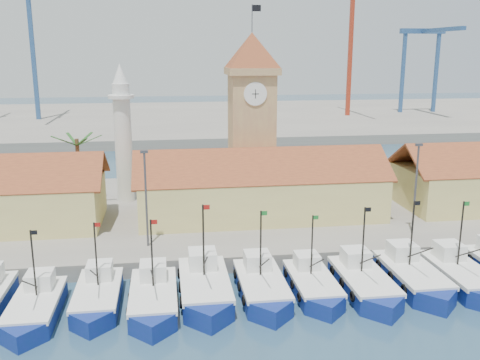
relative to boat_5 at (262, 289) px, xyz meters
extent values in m
plane|color=#1E3D52|center=(2.85, -2.93, -0.76)|extent=(400.00, 400.00, 0.00)
cube|color=gray|center=(2.85, 21.07, -0.01)|extent=(140.00, 32.00, 1.50)
cube|color=gray|center=(2.85, 107.07, 0.24)|extent=(240.00, 80.00, 2.00)
cube|color=navy|center=(-17.12, -0.68, -0.29)|extent=(3.28, 7.43, 1.69)
cube|color=navy|center=(-17.12, -4.39, -0.29)|extent=(3.28, 3.28, 1.69)
cube|color=silver|center=(-17.12, -0.68, 0.55)|extent=(3.35, 7.64, 0.33)
cube|color=silver|center=(-17.12, 1.18, 1.30)|extent=(1.97, 2.06, 1.31)
cylinder|color=black|center=(-17.12, -0.21, 3.18)|extent=(0.13, 0.13, 5.25)
cube|color=black|center=(-16.89, -0.21, 5.62)|extent=(0.47, 0.02, 0.33)
cube|color=navy|center=(-12.80, 0.51, -0.29)|extent=(3.28, 7.42, 1.69)
cube|color=navy|center=(-12.80, -3.20, -0.29)|extent=(3.28, 3.28, 1.69)
cube|color=silver|center=(-12.80, 0.51, 0.55)|extent=(3.34, 7.63, 0.33)
cube|color=silver|center=(-12.80, 2.37, 1.30)|extent=(1.97, 2.06, 1.31)
cylinder|color=black|center=(-12.80, 0.98, 3.17)|extent=(0.13, 0.13, 5.25)
cube|color=#A5140F|center=(-12.56, 0.98, 5.61)|extent=(0.47, 0.02, 0.33)
cube|color=navy|center=(-8.54, -0.45, -0.27)|extent=(3.45, 7.80, 1.77)
cube|color=navy|center=(-8.54, -4.36, -0.27)|extent=(3.45, 3.45, 1.77)
cube|color=silver|center=(-8.54, -0.45, 0.62)|extent=(3.52, 8.02, 0.34)
cube|color=silver|center=(-8.54, 1.50, 1.41)|extent=(2.07, 2.17, 1.38)
cylinder|color=black|center=(-8.54, 0.04, 3.38)|extent=(0.14, 0.14, 5.52)
cube|color=#A5140F|center=(-8.29, 0.04, 5.94)|extent=(0.49, 0.02, 0.34)
cube|color=navy|center=(-4.52, 0.75, -0.22)|extent=(3.77, 8.52, 1.94)
cube|color=navy|center=(-4.52, -3.51, -0.22)|extent=(3.77, 3.77, 1.94)
cube|color=silver|center=(-4.52, 0.75, 0.75)|extent=(3.84, 8.76, 0.38)
cube|color=silver|center=(-4.52, 2.88, 1.61)|extent=(2.26, 2.37, 1.51)
cylinder|color=black|center=(-4.52, 1.29, 3.76)|extent=(0.15, 0.15, 6.03)
cube|color=#A5140F|center=(-4.26, 1.29, 6.56)|extent=(0.54, 0.02, 0.38)
cube|color=navy|center=(0.00, 0.39, -0.26)|extent=(3.48, 7.87, 1.79)
cube|color=navy|center=(0.00, -3.54, -0.26)|extent=(3.48, 3.48, 1.79)
cube|color=silver|center=(0.00, 0.39, 0.63)|extent=(3.55, 8.09, 0.35)
cube|color=silver|center=(0.00, 2.36, 1.43)|extent=(2.09, 2.19, 1.39)
cylinder|color=black|center=(0.00, 0.89, 3.41)|extent=(0.14, 0.14, 5.57)
cube|color=#197226|center=(0.25, 0.89, 6.00)|extent=(0.50, 0.02, 0.35)
cube|color=navy|center=(4.18, 0.31, -0.30)|extent=(3.22, 7.29, 1.66)
cube|color=navy|center=(4.18, -3.34, -0.30)|extent=(3.22, 3.22, 1.66)
cube|color=silver|center=(4.18, 0.31, 0.53)|extent=(3.29, 7.49, 0.32)
cube|color=silver|center=(4.18, 2.13, 1.27)|extent=(1.93, 2.03, 1.29)
cylinder|color=black|center=(4.18, 0.77, 3.11)|extent=(0.13, 0.13, 5.16)
cube|color=#197226|center=(4.41, 0.77, 5.50)|extent=(0.46, 0.02, 0.32)
cube|color=navy|center=(8.34, -0.09, -0.26)|extent=(3.52, 7.97, 1.81)
cube|color=navy|center=(8.34, -4.07, -0.26)|extent=(3.52, 3.52, 1.81)
cube|color=silver|center=(8.34, -0.09, 0.65)|extent=(3.59, 8.19, 0.35)
cube|color=silver|center=(8.34, 1.90, 1.45)|extent=(2.11, 2.21, 1.41)
cylinder|color=black|center=(8.34, 0.41, 3.47)|extent=(0.14, 0.14, 5.64)
cube|color=black|center=(8.59, 0.41, 6.08)|extent=(0.50, 0.02, 0.35)
cube|color=navy|center=(12.80, 0.55, -0.25)|extent=(3.61, 8.16, 1.85)
cube|color=navy|center=(12.80, -3.53, -0.25)|extent=(3.61, 3.61, 1.85)
cube|color=silver|center=(12.80, 0.55, 0.68)|extent=(3.68, 8.39, 0.36)
cube|color=silver|center=(12.80, 2.59, 1.51)|extent=(2.16, 2.27, 1.44)
cylinder|color=black|center=(12.80, 1.06, 3.57)|extent=(0.14, 0.14, 5.77)
cube|color=black|center=(13.06, 1.06, 6.25)|extent=(0.52, 0.02, 0.36)
cube|color=navy|center=(16.88, 0.09, -0.25)|extent=(3.57, 8.07, 1.83)
cube|color=silver|center=(16.88, 0.09, 0.67)|extent=(3.64, 8.30, 0.36)
cube|color=silver|center=(16.88, 2.10, 1.48)|extent=(2.14, 2.24, 1.43)
cylinder|color=black|center=(16.88, 0.60, 3.52)|extent=(0.14, 0.14, 5.71)
cube|color=#197226|center=(17.13, 0.60, 6.17)|extent=(0.51, 0.02, 0.36)
cube|color=#DBCE78|center=(2.85, 17.07, 2.99)|extent=(26.00, 10.00, 4.50)
cube|color=#9C4D27|center=(2.85, 14.57, 6.74)|extent=(27.04, 5.13, 3.21)
cube|color=#9C4D27|center=(2.85, 19.57, 6.74)|extent=(27.04, 5.13, 3.21)
cube|color=tan|center=(2.85, 23.07, 8.24)|extent=(5.00, 5.00, 15.00)
cube|color=tan|center=(2.85, 23.07, 16.14)|extent=(5.80, 5.80, 0.80)
pyramid|color=#9C4D27|center=(2.85, 23.07, 18.44)|extent=(5.80, 5.80, 4.00)
cylinder|color=white|center=(2.85, 20.52, 13.74)|extent=(2.60, 0.15, 2.60)
cube|color=black|center=(2.85, 20.44, 13.74)|extent=(0.08, 0.02, 1.00)
cube|color=black|center=(2.85, 20.44, 13.74)|extent=(0.80, 0.02, 0.08)
cylinder|color=#3F3F44|center=(2.85, 23.07, 21.94)|extent=(0.10, 0.10, 3.00)
cube|color=black|center=(3.35, 23.07, 23.04)|extent=(1.00, 0.03, 0.70)
cylinder|color=silver|center=(-12.15, 25.07, 7.74)|extent=(2.00, 2.00, 14.00)
cylinder|color=silver|center=(-12.15, 25.07, 13.24)|extent=(3.00, 3.00, 0.40)
cone|color=silver|center=(-12.15, 25.07, 15.84)|extent=(1.80, 1.80, 2.40)
cylinder|color=brown|center=(-17.15, 23.07, 4.74)|extent=(0.44, 0.44, 8.00)
cube|color=#1F4F1B|center=(-15.75, 23.07, 8.54)|extent=(2.80, 0.35, 1.18)
cube|color=#1F4F1B|center=(-16.45, 24.28, 8.54)|extent=(1.71, 2.60, 1.18)
cube|color=#1F4F1B|center=(-17.85, 24.28, 8.54)|extent=(1.71, 2.60, 1.18)
cube|color=#1F4F1B|center=(-18.55, 23.07, 8.54)|extent=(2.80, 0.35, 1.18)
cube|color=#1F4F1B|center=(-17.85, 21.86, 8.54)|extent=(1.71, 2.60, 1.18)
cube|color=#1F4F1B|center=(-16.45, 21.86, 8.54)|extent=(1.71, 2.60, 1.18)
cylinder|color=#3F3F44|center=(-9.15, 9.07, 5.24)|extent=(0.20, 0.20, 9.00)
cube|color=#3F3F44|center=(-9.15, 9.07, 9.64)|extent=(0.70, 0.25, 0.25)
cylinder|color=#3F3F44|center=(16.85, 9.07, 5.24)|extent=(0.20, 0.20, 9.00)
cube|color=#3F3F44|center=(16.85, 9.07, 9.64)|extent=(0.70, 0.25, 0.25)
cube|color=#2B5084|center=(-39.42, 105.07, 18.77)|extent=(1.00, 1.00, 35.06)
cube|color=#A22E19|center=(42.37, 102.07, 19.80)|extent=(1.00, 1.00, 37.11)
cube|color=#2B5084|center=(59.85, 107.07, 12.24)|extent=(0.90, 0.90, 22.00)
cube|color=#2B5084|center=(69.85, 107.07, 12.24)|extent=(0.90, 0.90, 22.00)
cube|color=#2B5084|center=(64.85, 107.07, 23.74)|extent=(13.00, 1.40, 1.40)
cube|color=#2B5084|center=(64.85, 97.07, 23.74)|extent=(1.40, 22.00, 1.00)
camera|label=1|loc=(-7.26, -38.56, 18.40)|focal=40.00mm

